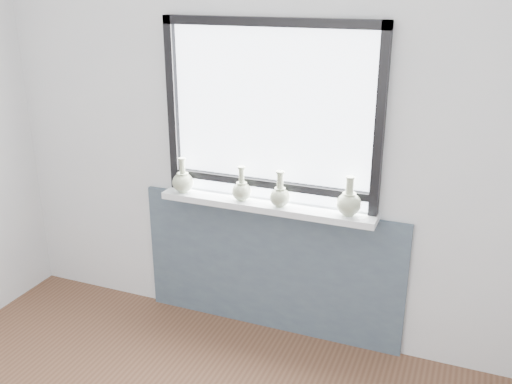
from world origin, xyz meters
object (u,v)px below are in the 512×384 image
at_px(vase_b, 242,190).
at_px(vase_a, 183,181).
at_px(windowsill, 266,205).
at_px(vase_c, 280,195).
at_px(vase_d, 349,202).

bearing_deg(vase_b, vase_a, -179.47).
xyz_separation_m(vase_a, vase_b, (0.39, 0.00, -0.00)).
relative_size(windowsill, vase_a, 6.03).
bearing_deg(vase_a, vase_b, 0.53).
height_order(windowsill, vase_a, vase_a).
xyz_separation_m(windowsill, vase_a, (-0.54, -0.02, 0.09)).
bearing_deg(vase_c, vase_d, 2.57).
bearing_deg(vase_b, vase_c, -2.09).
distance_m(vase_a, vase_b, 0.39).
bearing_deg(vase_c, windowsill, 164.52).
distance_m(vase_c, vase_d, 0.40).
height_order(windowsill, vase_d, vase_d).
xyz_separation_m(windowsill, vase_b, (-0.15, -0.02, 0.08)).
relative_size(vase_a, vase_d, 0.97).
height_order(vase_a, vase_c, vase_a).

